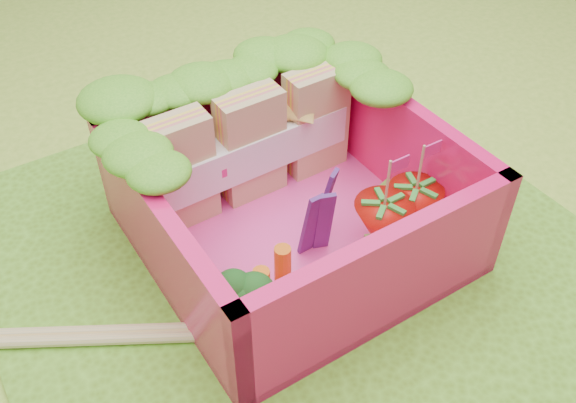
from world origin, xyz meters
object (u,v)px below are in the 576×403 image
Objects in this scene: strawberry_right at (413,209)px; broccoli at (239,301)px; chopsticks at (98,335)px; sandwich_stack at (252,145)px; strawberry_left at (382,226)px; bento_box at (292,195)px.

broccoli is at bearing -175.97° from strawberry_right.
sandwich_stack is at bearing 22.91° from chopsticks.
chopsticks is at bearing 168.75° from strawberry_left.
strawberry_left is 0.19m from strawberry_right.
strawberry_right reaches higher than chopsticks.
strawberry_left reaches higher than broccoli.
strawberry_left is at bearing -175.57° from strawberry_right.
strawberry_left is at bearing 3.93° from broccoli.
strawberry_right is at bearing -9.17° from chopsticks.
sandwich_stack is 2.16× the size of strawberry_right.
sandwich_stack is 0.58× the size of chopsticks.
chopsticks is (-1.43, 0.23, -0.16)m from strawberry_right.
broccoli is 0.17× the size of chopsticks.
strawberry_right is 0.27× the size of chopsticks.
strawberry_right is at bearing -31.14° from bento_box.
bento_box is 1.00m from chopsticks.
strawberry_left is 0.28× the size of chopsticks.
bento_box is at bearing 148.86° from strawberry_right.
strawberry_left is at bearing -11.25° from chopsticks.
strawberry_left is (0.74, 0.05, -0.03)m from broccoli.
strawberry_left reaches higher than strawberry_right.
strawberry_right is at bearing -54.22° from sandwich_stack.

